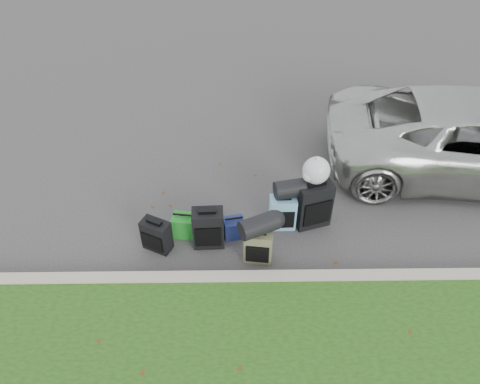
{
  "coord_description": "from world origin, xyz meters",
  "views": [
    {
      "loc": [
        -0.16,
        -4.83,
        5.08
      ],
      "look_at": [
        -0.1,
        0.2,
        0.55
      ],
      "focal_mm": 35.0,
      "sensor_mm": 36.0,
      "label": 1
    }
  ],
  "objects_px": {
    "suitcase_large_black_left": "(208,228)",
    "tote_green": "(184,225)",
    "suitcase_teal": "(283,212)",
    "suitcase_small_black": "(157,235)",
    "suitcase_large_black_right": "(313,204)",
    "suitcase_olive": "(258,246)",
    "suv": "(476,137)",
    "tote_navy": "(234,228)"
  },
  "relations": [
    {
      "from": "suitcase_teal",
      "to": "tote_navy",
      "type": "bearing_deg",
      "value": -166.54
    },
    {
      "from": "suitcase_olive",
      "to": "suitcase_large_black_right",
      "type": "height_order",
      "value": "suitcase_large_black_right"
    },
    {
      "from": "tote_navy",
      "to": "tote_green",
      "type": "bearing_deg",
      "value": 167.28
    },
    {
      "from": "suitcase_olive",
      "to": "suitcase_large_black_right",
      "type": "xyz_separation_m",
      "value": [
        0.83,
        0.7,
        0.12
      ]
    },
    {
      "from": "suitcase_olive",
      "to": "suv",
      "type": "bearing_deg",
      "value": 35.7
    },
    {
      "from": "suitcase_large_black_left",
      "to": "tote_green",
      "type": "bearing_deg",
      "value": 150.76
    },
    {
      "from": "suitcase_small_black",
      "to": "tote_navy",
      "type": "bearing_deg",
      "value": 37.79
    },
    {
      "from": "tote_green",
      "to": "suitcase_large_black_left",
      "type": "bearing_deg",
      "value": -18.9
    },
    {
      "from": "suitcase_small_black",
      "to": "suitcase_large_black_left",
      "type": "xyz_separation_m",
      "value": [
        0.72,
        0.07,
        0.06
      ]
    },
    {
      "from": "suv",
      "to": "suitcase_large_black_left",
      "type": "relative_size",
      "value": 7.64
    },
    {
      "from": "suitcase_large_black_left",
      "to": "suitcase_large_black_right",
      "type": "height_order",
      "value": "suitcase_large_black_right"
    },
    {
      "from": "suitcase_large_black_right",
      "to": "tote_green",
      "type": "distance_m",
      "value": 1.91
    },
    {
      "from": "suitcase_large_black_left",
      "to": "tote_navy",
      "type": "xyz_separation_m",
      "value": [
        0.36,
        0.15,
        -0.16
      ]
    },
    {
      "from": "suitcase_small_black",
      "to": "tote_navy",
      "type": "xyz_separation_m",
      "value": [
        1.08,
        0.22,
        -0.1
      ]
    },
    {
      "from": "suitcase_olive",
      "to": "tote_green",
      "type": "distance_m",
      "value": 1.17
    },
    {
      "from": "tote_green",
      "to": "suitcase_teal",
      "type": "bearing_deg",
      "value": 13.87
    },
    {
      "from": "suitcase_large_black_left",
      "to": "tote_navy",
      "type": "bearing_deg",
      "value": 20.86
    },
    {
      "from": "suitcase_olive",
      "to": "suitcase_large_black_right",
      "type": "bearing_deg",
      "value": 47.69
    },
    {
      "from": "tote_green",
      "to": "suitcase_small_black",
      "type": "bearing_deg",
      "value": -135.87
    },
    {
      "from": "tote_navy",
      "to": "suitcase_teal",
      "type": "bearing_deg",
      "value": 4.37
    },
    {
      "from": "suitcase_teal",
      "to": "tote_navy",
      "type": "relative_size",
      "value": 1.81
    },
    {
      "from": "tote_green",
      "to": "suv",
      "type": "bearing_deg",
      "value": 25.35
    },
    {
      "from": "suitcase_small_black",
      "to": "tote_green",
      "type": "distance_m",
      "value": 0.44
    },
    {
      "from": "suv",
      "to": "suitcase_olive",
      "type": "bearing_deg",
      "value": 124.34
    },
    {
      "from": "suitcase_large_black_left",
      "to": "suitcase_large_black_right",
      "type": "xyz_separation_m",
      "value": [
        1.52,
        0.4,
        0.06
      ]
    },
    {
      "from": "suv",
      "to": "suitcase_large_black_right",
      "type": "xyz_separation_m",
      "value": [
        -2.78,
        -1.24,
        -0.29
      ]
    },
    {
      "from": "suitcase_large_black_right",
      "to": "suitcase_small_black",
      "type": "bearing_deg",
      "value": 174.55
    },
    {
      "from": "suitcase_small_black",
      "to": "suitcase_teal",
      "type": "distance_m",
      "value": 1.84
    },
    {
      "from": "suv",
      "to": "suitcase_olive",
      "type": "distance_m",
      "value": 4.11
    },
    {
      "from": "suitcase_olive",
      "to": "suitcase_large_black_right",
      "type": "relative_size",
      "value": 0.69
    },
    {
      "from": "suitcase_olive",
      "to": "suitcase_large_black_right",
      "type": "distance_m",
      "value": 1.09
    },
    {
      "from": "suitcase_olive",
      "to": "suitcase_small_black",
      "type": "bearing_deg",
      "value": 178.3
    },
    {
      "from": "suv",
      "to": "suitcase_large_black_left",
      "type": "height_order",
      "value": "suv"
    },
    {
      "from": "suv",
      "to": "suitcase_large_black_right",
      "type": "relative_size",
      "value": 6.33
    },
    {
      "from": "suv",
      "to": "suitcase_small_black",
      "type": "height_order",
      "value": "suv"
    },
    {
      "from": "suitcase_teal",
      "to": "suitcase_large_black_right",
      "type": "bearing_deg",
      "value": 7.87
    },
    {
      "from": "suitcase_large_black_left",
      "to": "suv",
      "type": "bearing_deg",
      "value": 18.63
    },
    {
      "from": "suv",
      "to": "suitcase_small_black",
      "type": "bearing_deg",
      "value": 114.89
    },
    {
      "from": "suitcase_small_black",
      "to": "suitcase_large_black_right",
      "type": "height_order",
      "value": "suitcase_large_black_right"
    },
    {
      "from": "suv",
      "to": "suitcase_small_black",
      "type": "relative_size",
      "value": 9.63
    },
    {
      "from": "tote_green",
      "to": "suitcase_olive",
      "type": "bearing_deg",
      "value": -16.45
    },
    {
      "from": "suitcase_olive",
      "to": "suitcase_teal",
      "type": "distance_m",
      "value": 0.74
    }
  ]
}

